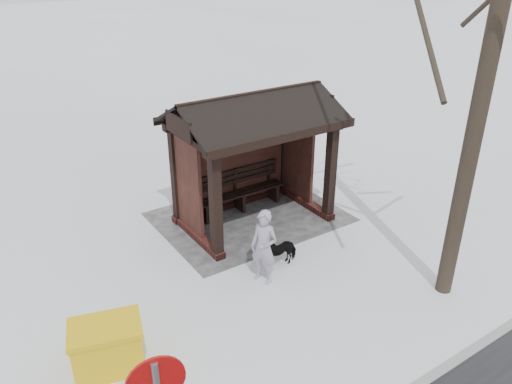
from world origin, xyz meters
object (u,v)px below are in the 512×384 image
at_px(grit_bin, 108,347).
at_px(pedestrian, 264,247).
at_px(dog, 278,249).
at_px(bus_shelter, 250,132).

bearing_deg(grit_bin, pedestrian, -154.53).
distance_m(dog, grit_bin, 3.90).
bearing_deg(dog, grit_bin, -73.30).
bearing_deg(grit_bin, dog, -151.13).
bearing_deg(grit_bin, bus_shelter, -131.65).
height_order(bus_shelter, dog, bus_shelter).
distance_m(pedestrian, grit_bin, 3.29).
bearing_deg(dog, bus_shelter, 166.79).
xyz_separation_m(pedestrian, dog, (-0.57, -0.33, -0.42)).
bearing_deg(pedestrian, dog, 96.63).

